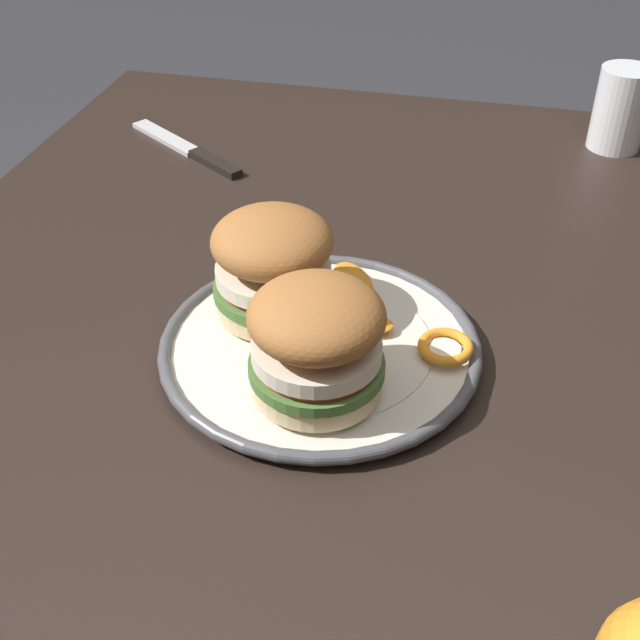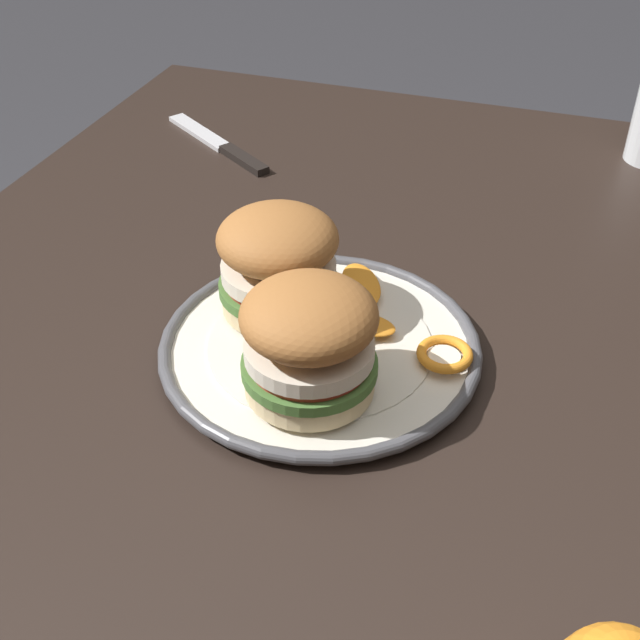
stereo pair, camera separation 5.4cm
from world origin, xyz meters
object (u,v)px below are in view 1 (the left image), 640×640
dining_table (314,481)px  table_knife (193,152)px  sandwich_half_right (273,263)px  drinking_glass (620,113)px  dinner_plate (320,347)px  sandwich_half_left (318,340)px

dining_table → table_knife: (0.44, 0.27, 0.09)m
sandwich_half_right → table_knife: sandwich_half_right is taller
drinking_glass → table_knife: bearing=105.6°
dinner_plate → dining_table: bearing=-171.0°
dining_table → dinner_plate: 0.12m
sandwich_half_left → drinking_glass: bearing=-24.8°
sandwich_half_left → sandwich_half_right: same height
drinking_glass → dining_table: bearing=155.6°
sandwich_half_right → drinking_glass: size_ratio=1.47×
sandwich_half_right → dinner_plate: bearing=-125.1°
dining_table → table_knife: size_ratio=7.26×
dining_table → sandwich_half_right: (0.11, 0.06, 0.15)m
dining_table → sandwich_half_left: size_ratio=9.19×
dining_table → sandwich_half_left: (0.01, -0.00, 0.15)m
table_knife → sandwich_half_left: bearing=-147.7°
dinner_plate → table_knife: size_ratio=1.50×
dining_table → sandwich_half_left: 0.15m
dining_table → drinking_glass: drinking_glass is taller
drinking_glass → sandwich_half_left: bearing=155.2°
dining_table → table_knife: table_knife is taller
dining_table → drinking_glass: bearing=-24.4°
dinner_plate → sandwich_half_right: size_ratio=1.87×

